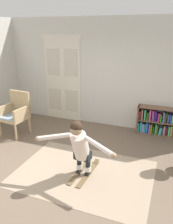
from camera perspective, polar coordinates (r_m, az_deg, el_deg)
name	(u,v)px	position (r m, az deg, el deg)	size (l,w,h in m)	color
ground_plane	(69,173)	(4.50, -4.50, -14.92)	(7.20, 7.20, 0.00)	brown
back_wall	(109,74)	(6.24, 5.58, 9.48)	(6.00, 0.10, 2.90)	beige
double_door	(63,79)	(6.71, -5.96, 8.29)	(1.22, 0.05, 2.45)	silver
rug	(84,173)	(4.47, -0.70, -15.02)	(2.53, 1.82, 0.01)	tan
bookshelf	(168,124)	(6.12, 19.66, -2.76)	(1.56, 0.30, 0.73)	brown
wicker_chair	(16,112)	(6.08, -17.27, -0.08)	(0.65, 0.65, 1.10)	tan
skis_pair	(84,171)	(4.48, -0.53, -14.61)	(0.32, 0.92, 0.07)	brown
person_skier	(80,145)	(4.00, -1.69, -8.23)	(1.47, 0.60, 1.09)	white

